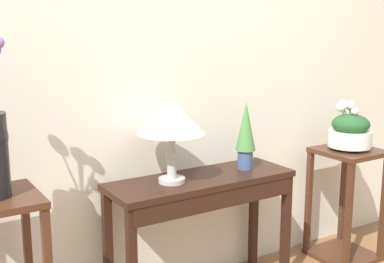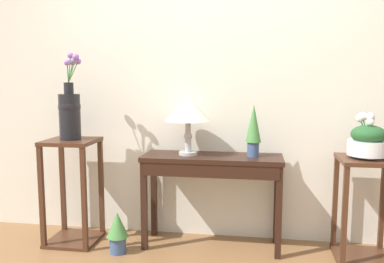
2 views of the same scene
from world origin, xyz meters
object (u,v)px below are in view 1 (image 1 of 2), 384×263
console_table (203,198)px  planter_bowl_wide_right (350,131)px  table_lamp (171,119)px  potted_plant_on_console (246,132)px  pedestal_stand_right (346,204)px

console_table → planter_bowl_wide_right: size_ratio=3.32×
table_lamp → potted_plant_on_console: table_lamp is taller
table_lamp → pedestal_stand_right: bearing=-3.2°
planter_bowl_wide_right → table_lamp: bearing=176.8°
potted_plant_on_console → planter_bowl_wide_right: size_ratio=1.23×
console_table → pedestal_stand_right: pedestal_stand_right is taller
potted_plant_on_console → pedestal_stand_right: 0.99m
table_lamp → pedestal_stand_right: table_lamp is taller
potted_plant_on_console → pedestal_stand_right: bearing=-5.6°
planter_bowl_wide_right → console_table: bearing=177.4°
console_table → potted_plant_on_console: 0.46m
console_table → pedestal_stand_right: (1.12, -0.05, -0.23)m
potted_plant_on_console → pedestal_stand_right: potted_plant_on_console is taller
table_lamp → planter_bowl_wide_right: size_ratio=1.41×
potted_plant_on_console → pedestal_stand_right: size_ratio=0.52×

